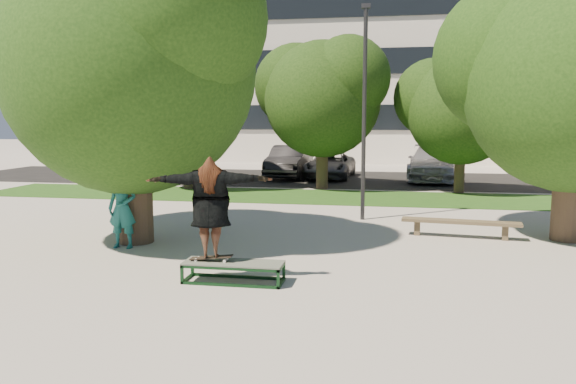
% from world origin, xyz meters
% --- Properties ---
extents(ground, '(120.00, 120.00, 0.00)m').
position_xyz_m(ground, '(0.00, 0.00, 0.00)').
color(ground, '#A49D97').
rests_on(ground, ground).
extents(grass_strip, '(30.00, 4.00, 0.02)m').
position_xyz_m(grass_strip, '(1.00, 9.50, 0.01)').
color(grass_strip, '#194313').
rests_on(grass_strip, ground).
extents(asphalt_strip, '(40.00, 8.00, 0.01)m').
position_xyz_m(asphalt_strip, '(0.00, 16.00, 0.01)').
color(asphalt_strip, black).
rests_on(asphalt_strip, ground).
extents(tree_left, '(6.96, 5.95, 7.12)m').
position_xyz_m(tree_left, '(-4.29, 1.09, 4.42)').
color(tree_left, '#38281E').
rests_on(tree_left, ground).
extents(tree_right, '(6.24, 5.33, 6.51)m').
position_xyz_m(tree_right, '(5.92, 3.08, 4.09)').
color(tree_right, '#38281E').
rests_on(tree_right, ground).
extents(bg_tree_left, '(5.28, 4.51, 5.77)m').
position_xyz_m(bg_tree_left, '(-6.57, 11.07, 3.73)').
color(bg_tree_left, '#38281E').
rests_on(bg_tree_left, ground).
extents(bg_tree_mid, '(5.76, 4.92, 6.24)m').
position_xyz_m(bg_tree_mid, '(-1.08, 12.08, 4.02)').
color(bg_tree_mid, '#38281E').
rests_on(bg_tree_mid, ground).
extents(bg_tree_right, '(5.04, 4.31, 5.43)m').
position_xyz_m(bg_tree_right, '(4.43, 11.57, 3.49)').
color(bg_tree_right, '#38281E').
rests_on(bg_tree_right, ground).
extents(lamppost, '(0.25, 0.15, 6.11)m').
position_xyz_m(lamppost, '(1.00, 5.00, 3.15)').
color(lamppost, '#2D2D30').
rests_on(lamppost, ground).
extents(office_building, '(30.00, 14.12, 16.00)m').
position_xyz_m(office_building, '(-2.00, 31.98, 8.00)').
color(office_building, beige).
rests_on(office_building, ground).
extents(grind_box, '(1.80, 0.60, 0.38)m').
position_xyz_m(grind_box, '(-1.02, -1.79, 0.19)').
color(grind_box, black).
rests_on(grind_box, ground).
extents(skater_rig, '(2.31, 1.03, 1.90)m').
position_xyz_m(skater_rig, '(-1.43, -1.79, 1.36)').
color(skater_rig, white).
rests_on(skater_rig, grind_box).
extents(bystander, '(0.67, 0.44, 1.83)m').
position_xyz_m(bystander, '(-4.23, 0.41, 0.91)').
color(bystander, '#175957').
rests_on(bystander, ground).
extents(bench, '(2.87, 0.72, 0.44)m').
position_xyz_m(bench, '(3.50, 2.88, 0.37)').
color(bench, brown).
rests_on(bench, ground).
extents(car_silver_a, '(2.59, 4.81, 1.55)m').
position_xyz_m(car_silver_a, '(-8.95, 13.50, 0.78)').
color(car_silver_a, '#B2B2B7').
rests_on(car_silver_a, asphalt_strip).
extents(car_dark, '(1.81, 4.86, 1.59)m').
position_xyz_m(car_dark, '(-3.13, 16.29, 0.79)').
color(car_dark, black).
rests_on(car_dark, asphalt_strip).
extents(car_grey, '(2.36, 4.68, 1.27)m').
position_xyz_m(car_grey, '(-1.08, 16.25, 0.64)').
color(car_grey, '#4E4F53').
rests_on(car_grey, asphalt_strip).
extents(car_silver_b, '(2.75, 5.81, 1.64)m').
position_xyz_m(car_silver_b, '(3.85, 16.21, 0.82)').
color(car_silver_b, '#ADACB1').
rests_on(car_silver_b, asphalt_strip).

